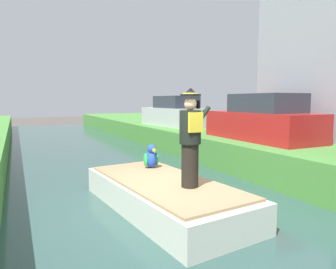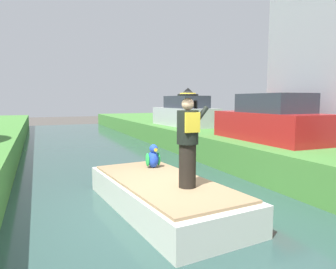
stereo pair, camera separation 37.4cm
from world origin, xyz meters
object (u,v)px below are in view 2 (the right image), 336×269
parrot_plush (153,158)px  boat (163,194)px  parked_car_silver (185,113)px  person_pirate (188,138)px  parked_car_red (270,121)px

parrot_plush → boat: bearing=-100.9°
parked_car_silver → parrot_plush: bearing=-121.4°
person_pirate → parrot_plush: size_ratio=3.25×
person_pirate → parrot_plush: person_pirate is taller
parrot_plush → parked_car_red: 4.52m
parrot_plush → parked_car_silver: parked_car_silver is taller
boat → parrot_plush: bearing=79.1°
boat → parked_car_silver: parked_car_silver is taller
boat → parrot_plush: parrot_plush is taller
parked_car_red → parked_car_silver: 6.22m
boat → parked_car_red: parked_car_red is taller
boat → person_pirate: person_pirate is taller
parrot_plush → parked_car_red: parked_car_red is taller
boat → parked_car_red: 5.20m
parrot_plush → parked_car_red: (4.36, 0.94, 0.71)m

